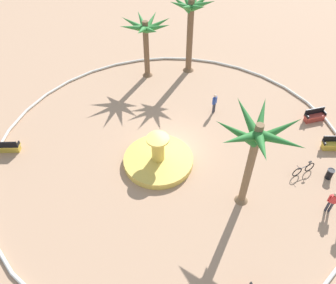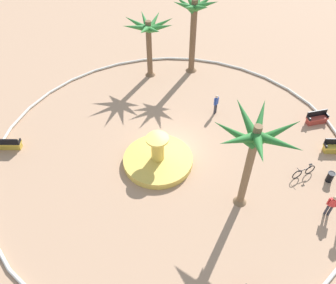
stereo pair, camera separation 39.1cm
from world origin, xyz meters
name	(u,v)px [view 2 (the right image)]	position (x,y,z in m)	size (l,w,h in m)	color
ground_plane	(172,149)	(0.00, 0.00, 0.00)	(80.00, 80.00, 0.00)	tan
plaza_curb	(172,147)	(0.00, 0.00, 0.10)	(24.05, 24.05, 0.20)	silver
fountain	(158,159)	(-0.81, 1.38, 0.32)	(4.55, 4.55, 2.21)	gold
palm_tree_near_fountain	(254,143)	(-5.67, -1.79, 4.87)	(4.68, 4.65, 6.22)	brown
palm_tree_by_curb	(149,32)	(9.14, -2.08, 4.01)	(4.34, 4.34, 5.19)	brown
palm_tree_mid_plaza	(194,18)	(8.37, -5.69, 4.88)	(3.79, 3.79, 6.60)	brown
bench_east	(9,145)	(4.54, 10.12, 0.35)	(1.11, 1.66, 1.00)	gold
bench_north	(317,119)	(-1.85, -10.91, 0.35)	(0.76, 1.66, 1.00)	#B73D33
bench_southeast	(335,148)	(-4.72, -9.97, 0.35)	(1.14, 1.66, 1.00)	gold
trash_bin	(330,177)	(-6.56, -7.77, 0.39)	(0.46, 0.46, 0.73)	black
bicycle_red_frame	(304,172)	(-5.58, -6.54, 0.38)	(0.44, 1.72, 0.94)	black
person_cyclist_helmet	(331,205)	(-8.41, -5.88, 0.91)	(0.41, 0.39, 1.63)	#33333D
person_cyclist_photo	(216,103)	(2.19, -4.62, 0.93)	(0.33, 0.48, 1.65)	#33333D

